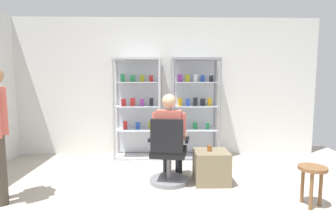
{
  "coord_description": "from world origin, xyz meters",
  "views": [
    {
      "loc": [
        -0.08,
        -2.33,
        1.45
      ],
      "look_at": [
        0.01,
        1.69,
        1.0
      ],
      "focal_mm": 28.38,
      "sensor_mm": 36.0,
      "label": 1
    }
  ],
  "objects_px": {
    "seated_shopkeeper": "(170,133)",
    "tea_glass": "(209,148)",
    "display_cabinet_right": "(195,107)",
    "wooden_stool": "(312,175)",
    "office_chair": "(168,157)",
    "display_cabinet_left": "(138,108)",
    "storage_crate": "(211,167)"
  },
  "relations": [
    {
      "from": "office_chair",
      "to": "tea_glass",
      "type": "bearing_deg",
      "value": 3.82
    },
    {
      "from": "seated_shopkeeper",
      "to": "tea_glass",
      "type": "distance_m",
      "value": 0.61
    },
    {
      "from": "tea_glass",
      "to": "office_chair",
      "type": "bearing_deg",
      "value": -176.18
    },
    {
      "from": "wooden_stool",
      "to": "seated_shopkeeper",
      "type": "bearing_deg",
      "value": 151.75
    },
    {
      "from": "seated_shopkeeper",
      "to": "wooden_stool",
      "type": "distance_m",
      "value": 1.88
    },
    {
      "from": "display_cabinet_right",
      "to": "tea_glass",
      "type": "distance_m",
      "value": 1.46
    },
    {
      "from": "seated_shopkeeper",
      "to": "wooden_stool",
      "type": "bearing_deg",
      "value": -28.25
    },
    {
      "from": "tea_glass",
      "to": "wooden_stool",
      "type": "bearing_deg",
      "value": -35.24
    },
    {
      "from": "display_cabinet_right",
      "to": "wooden_stool",
      "type": "height_order",
      "value": "display_cabinet_right"
    },
    {
      "from": "display_cabinet_right",
      "to": "wooden_stool",
      "type": "bearing_deg",
      "value": -62.4
    },
    {
      "from": "seated_shopkeeper",
      "to": "tea_glass",
      "type": "height_order",
      "value": "seated_shopkeeper"
    },
    {
      "from": "tea_glass",
      "to": "seated_shopkeeper",
      "type": "bearing_deg",
      "value": 167.82
    },
    {
      "from": "display_cabinet_right",
      "to": "seated_shopkeeper",
      "type": "height_order",
      "value": "display_cabinet_right"
    },
    {
      "from": "display_cabinet_right",
      "to": "tea_glass",
      "type": "bearing_deg",
      "value": -88.01
    },
    {
      "from": "seated_shopkeeper",
      "to": "display_cabinet_right",
      "type": "bearing_deg",
      "value": 67.8
    },
    {
      "from": "seated_shopkeeper",
      "to": "storage_crate",
      "type": "height_order",
      "value": "seated_shopkeeper"
    },
    {
      "from": "display_cabinet_right",
      "to": "tea_glass",
      "type": "height_order",
      "value": "display_cabinet_right"
    },
    {
      "from": "seated_shopkeeper",
      "to": "storage_crate",
      "type": "distance_m",
      "value": 0.77
    },
    {
      "from": "display_cabinet_left",
      "to": "wooden_stool",
      "type": "relative_size",
      "value": 3.97
    },
    {
      "from": "display_cabinet_left",
      "to": "tea_glass",
      "type": "height_order",
      "value": "display_cabinet_left"
    },
    {
      "from": "office_chair",
      "to": "tea_glass",
      "type": "distance_m",
      "value": 0.6
    },
    {
      "from": "display_cabinet_left",
      "to": "office_chair",
      "type": "distance_m",
      "value": 1.63
    },
    {
      "from": "office_chair",
      "to": "wooden_stool",
      "type": "relative_size",
      "value": 2.01
    },
    {
      "from": "display_cabinet_left",
      "to": "display_cabinet_right",
      "type": "height_order",
      "value": "same"
    },
    {
      "from": "seated_shopkeeper",
      "to": "office_chair",
      "type": "bearing_deg",
      "value": -99.81
    },
    {
      "from": "office_chair",
      "to": "seated_shopkeeper",
      "type": "bearing_deg",
      "value": 80.19
    },
    {
      "from": "seated_shopkeeper",
      "to": "tea_glass",
      "type": "bearing_deg",
      "value": -12.18
    },
    {
      "from": "seated_shopkeeper",
      "to": "storage_crate",
      "type": "relative_size",
      "value": 2.64
    },
    {
      "from": "display_cabinet_left",
      "to": "tea_glass",
      "type": "relative_size",
      "value": 23.05
    },
    {
      "from": "display_cabinet_left",
      "to": "storage_crate",
      "type": "distance_m",
      "value": 1.95
    },
    {
      "from": "display_cabinet_left",
      "to": "seated_shopkeeper",
      "type": "height_order",
      "value": "display_cabinet_left"
    },
    {
      "from": "display_cabinet_right",
      "to": "storage_crate",
      "type": "distance_m",
      "value": 1.56
    }
  ]
}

